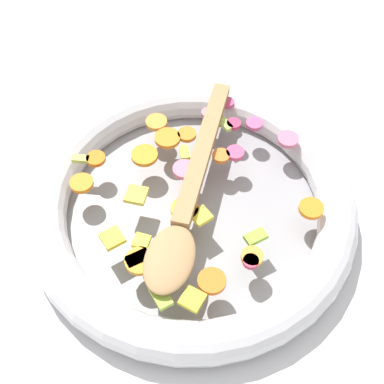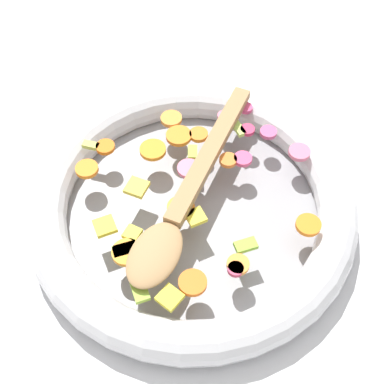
% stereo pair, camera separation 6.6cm
% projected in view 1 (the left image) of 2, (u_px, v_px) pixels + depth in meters
% --- Properties ---
extents(ground_plane, '(4.00, 4.00, 0.00)m').
position_uv_depth(ground_plane, '(192.00, 215.00, 0.70)').
color(ground_plane, silver).
extents(skillet, '(0.42, 0.42, 0.05)m').
position_uv_depth(skillet, '(192.00, 205.00, 0.69)').
color(skillet, gray).
rests_on(skillet, ground_plane).
extents(chopped_vegetables, '(0.27, 0.30, 0.01)m').
position_uv_depth(chopped_vegetables, '(187.00, 188.00, 0.66)').
color(chopped_vegetables, orange).
rests_on(chopped_vegetables, skillet).
extents(wooden_spoon, '(0.23, 0.29, 0.01)m').
position_uv_depth(wooden_spoon, '(188.00, 199.00, 0.64)').
color(wooden_spoon, '#A87F51').
rests_on(wooden_spoon, chopped_vegetables).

